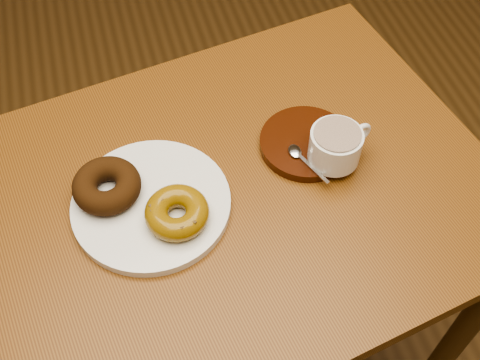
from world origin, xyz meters
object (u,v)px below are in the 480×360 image
object	(u,v)px
donut_plate	(151,204)
saucer	(306,143)
coffee_cup	(336,145)
cafe_table	(230,232)

from	to	relation	value
donut_plate	saucer	world-z (taller)	saucer
donut_plate	coffee_cup	size ratio (longest dim) A/B	2.24
coffee_cup	saucer	bearing A→B (deg)	109.54
donut_plate	coffee_cup	distance (m)	0.32
donut_plate	cafe_table	bearing A→B (deg)	-0.23
donut_plate	saucer	bearing A→B (deg)	10.75
coffee_cup	cafe_table	bearing A→B (deg)	167.37
coffee_cup	donut_plate	bearing A→B (deg)	166.46
cafe_table	donut_plate	xyz separation A→B (m)	(-0.13, 0.00, 0.14)
donut_plate	coffee_cup	bearing A→B (deg)	1.09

